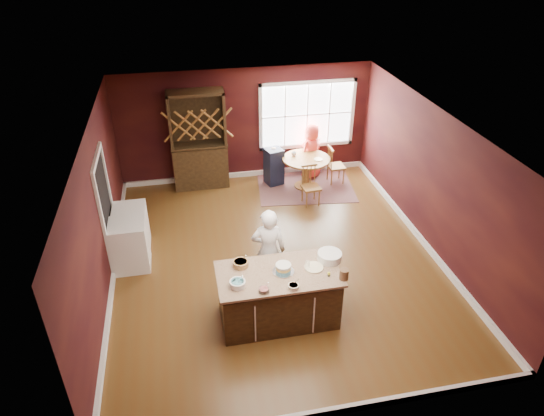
{
  "coord_description": "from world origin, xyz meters",
  "views": [
    {
      "loc": [
        -1.53,
        -7.27,
        5.58
      ],
      "look_at": [
        -0.04,
        0.11,
        1.05
      ],
      "focal_mm": 32.0,
      "sensor_mm": 36.0,
      "label": 1
    }
  ],
  "objects_px": {
    "chair_south": "(311,186)",
    "toddler": "(272,152)",
    "layer_cake": "(283,268)",
    "kitchen_island": "(278,297)",
    "hutch": "(199,140)",
    "chair_east": "(336,165)",
    "chair_north": "(309,155)",
    "high_chair": "(274,166)",
    "seated_woman": "(311,151)",
    "baker": "(269,251)",
    "dining_table": "(306,167)",
    "washer": "(130,245)",
    "dryer": "(132,227)"
  },
  "relations": [
    {
      "from": "layer_cake",
      "to": "chair_north",
      "type": "height_order",
      "value": "layer_cake"
    },
    {
      "from": "chair_south",
      "to": "toddler",
      "type": "relative_size",
      "value": 3.55
    },
    {
      "from": "chair_north",
      "to": "seated_woman",
      "type": "xyz_separation_m",
      "value": [
        -0.0,
        -0.23,
        0.22
      ]
    },
    {
      "from": "layer_cake",
      "to": "chair_south",
      "type": "relative_size",
      "value": 0.37
    },
    {
      "from": "dryer",
      "to": "baker",
      "type": "bearing_deg",
      "value": -36.51
    },
    {
      "from": "hutch",
      "to": "washer",
      "type": "bearing_deg",
      "value": -117.04
    },
    {
      "from": "baker",
      "to": "washer",
      "type": "bearing_deg",
      "value": -14.21
    },
    {
      "from": "seated_woman",
      "to": "dryer",
      "type": "xyz_separation_m",
      "value": [
        -4.19,
        -2.23,
        -0.24
      ]
    },
    {
      "from": "chair_north",
      "to": "layer_cake",
      "type": "bearing_deg",
      "value": 46.93
    },
    {
      "from": "kitchen_island",
      "to": "washer",
      "type": "height_order",
      "value": "washer"
    },
    {
      "from": "kitchen_island",
      "to": "toddler",
      "type": "bearing_deg",
      "value": 79.87
    },
    {
      "from": "chair_east",
      "to": "toddler",
      "type": "bearing_deg",
      "value": 78.14
    },
    {
      "from": "chair_south",
      "to": "layer_cake",
      "type": "bearing_deg",
      "value": -117.04
    },
    {
      "from": "kitchen_island",
      "to": "baker",
      "type": "relative_size",
      "value": 1.2
    },
    {
      "from": "high_chair",
      "to": "toddler",
      "type": "bearing_deg",
      "value": 125.74
    },
    {
      "from": "toddler",
      "to": "dryer",
      "type": "bearing_deg",
      "value": -146.83
    },
    {
      "from": "chair_east",
      "to": "high_chair",
      "type": "xyz_separation_m",
      "value": [
        -1.48,
        0.24,
        -0.0
      ]
    },
    {
      "from": "layer_cake",
      "to": "seated_woman",
      "type": "relative_size",
      "value": 0.25
    },
    {
      "from": "dryer",
      "to": "seated_woman",
      "type": "bearing_deg",
      "value": 28.04
    },
    {
      "from": "high_chair",
      "to": "seated_woman",
      "type": "bearing_deg",
      "value": -5.03
    },
    {
      "from": "seated_woman",
      "to": "high_chair",
      "type": "relative_size",
      "value": 1.45
    },
    {
      "from": "kitchen_island",
      "to": "dining_table",
      "type": "xyz_separation_m",
      "value": [
        1.57,
        4.24,
        0.1
      ]
    },
    {
      "from": "chair_east",
      "to": "seated_woman",
      "type": "xyz_separation_m",
      "value": [
        -0.51,
        0.43,
        0.21
      ]
    },
    {
      "from": "baker",
      "to": "seated_woman",
      "type": "relative_size",
      "value": 1.16
    },
    {
      "from": "chair_south",
      "to": "high_chair",
      "type": "xyz_separation_m",
      "value": [
        -0.61,
        1.13,
        0.01
      ]
    },
    {
      "from": "baker",
      "to": "chair_north",
      "type": "bearing_deg",
      "value": -102.81
    },
    {
      "from": "washer",
      "to": "dining_table",
      "type": "bearing_deg",
      "value": 31.08
    },
    {
      "from": "chair_east",
      "to": "kitchen_island",
      "type": "bearing_deg",
      "value": 149.76
    },
    {
      "from": "chair_north",
      "to": "baker",
      "type": "bearing_deg",
      "value": 42.8
    },
    {
      "from": "kitchen_island",
      "to": "seated_woman",
      "type": "relative_size",
      "value": 1.38
    },
    {
      "from": "chair_north",
      "to": "high_chair",
      "type": "xyz_separation_m",
      "value": [
        -0.98,
        -0.42,
        0.0
      ]
    },
    {
      "from": "baker",
      "to": "dryer",
      "type": "relative_size",
      "value": 1.78
    },
    {
      "from": "washer",
      "to": "dryer",
      "type": "height_order",
      "value": "washer"
    },
    {
      "from": "layer_cake",
      "to": "chair_east",
      "type": "height_order",
      "value": "layer_cake"
    },
    {
      "from": "toddler",
      "to": "chair_south",
      "type": "bearing_deg",
      "value": -60.68
    },
    {
      "from": "chair_south",
      "to": "chair_north",
      "type": "relative_size",
      "value": 0.99
    },
    {
      "from": "layer_cake",
      "to": "dryer",
      "type": "distance_m",
      "value": 3.53
    },
    {
      "from": "chair_south",
      "to": "hutch",
      "type": "xyz_separation_m",
      "value": [
        -2.33,
        1.39,
        0.7
      ]
    },
    {
      "from": "toddler",
      "to": "hutch",
      "type": "xyz_separation_m",
      "value": [
        -1.68,
        0.22,
        0.35
      ]
    },
    {
      "from": "kitchen_island",
      "to": "hutch",
      "type": "relative_size",
      "value": 0.81
    },
    {
      "from": "high_chair",
      "to": "washer",
      "type": "distance_m",
      "value": 4.19
    },
    {
      "from": "kitchen_island",
      "to": "chair_north",
      "type": "relative_size",
      "value": 2.02
    },
    {
      "from": "chair_east",
      "to": "chair_south",
      "type": "bearing_deg",
      "value": 134.02
    },
    {
      "from": "dryer",
      "to": "kitchen_island",
      "type": "bearing_deg",
      "value": -46.72
    },
    {
      "from": "layer_cake",
      "to": "high_chair",
      "type": "relative_size",
      "value": 0.36
    },
    {
      "from": "layer_cake",
      "to": "toddler",
      "type": "height_order",
      "value": "layer_cake"
    },
    {
      "from": "seated_woman",
      "to": "chair_east",
      "type": "bearing_deg",
      "value": 106.21
    },
    {
      "from": "chair_east",
      "to": "chair_north",
      "type": "bearing_deg",
      "value": 35.76
    },
    {
      "from": "dining_table",
      "to": "baker",
      "type": "height_order",
      "value": "baker"
    },
    {
      "from": "baker",
      "to": "chair_east",
      "type": "bearing_deg",
      "value": -112.65
    }
  ]
}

